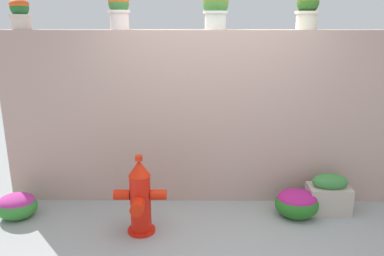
{
  "coord_description": "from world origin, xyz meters",
  "views": [
    {
      "loc": [
        -0.2,
        -3.43,
        2.18
      ],
      "look_at": [
        -0.23,
        0.87,
        0.96
      ],
      "focal_mm": 35.72,
      "sensor_mm": 36.0,
      "label": 1
    }
  ],
  "objects_px": {
    "potted_plant_0": "(20,12)",
    "flower_bush_left": "(17,205)",
    "fire_hydrant": "(140,198)",
    "planter_box": "(329,194)",
    "potted_plant_1": "(119,8)",
    "potted_plant_2": "(216,6)",
    "potted_plant_3": "(308,7)",
    "flower_bush_right": "(297,202)"
  },
  "relations": [
    {
      "from": "potted_plant_0",
      "to": "flower_bush_left",
      "type": "xyz_separation_m",
      "value": [
        -0.04,
        -0.58,
        -2.11
      ]
    },
    {
      "from": "flower_bush_left",
      "to": "fire_hydrant",
      "type": "bearing_deg",
      "value": -12.15
    },
    {
      "from": "planter_box",
      "to": "potted_plant_1",
      "type": "bearing_deg",
      "value": 170.67
    },
    {
      "from": "potted_plant_2",
      "to": "flower_bush_left",
      "type": "relative_size",
      "value": 0.97
    },
    {
      "from": "potted_plant_0",
      "to": "potted_plant_3",
      "type": "height_order",
      "value": "potted_plant_3"
    },
    {
      "from": "potted_plant_2",
      "to": "fire_hydrant",
      "type": "relative_size",
      "value": 0.51
    },
    {
      "from": "potted_plant_1",
      "to": "flower_bush_left",
      "type": "relative_size",
      "value": 0.88
    },
    {
      "from": "potted_plant_2",
      "to": "potted_plant_3",
      "type": "bearing_deg",
      "value": -3.34
    },
    {
      "from": "potted_plant_3",
      "to": "flower_bush_left",
      "type": "distance_m",
      "value": 3.97
    },
    {
      "from": "potted_plant_0",
      "to": "planter_box",
      "type": "relative_size",
      "value": 0.72
    },
    {
      "from": "potted_plant_0",
      "to": "flower_bush_right",
      "type": "relative_size",
      "value": 0.7
    },
    {
      "from": "fire_hydrant",
      "to": "flower_bush_left",
      "type": "relative_size",
      "value": 1.89
    },
    {
      "from": "fire_hydrant",
      "to": "flower_bush_right",
      "type": "xyz_separation_m",
      "value": [
        1.74,
        0.37,
        -0.23
      ]
    },
    {
      "from": "potted_plant_1",
      "to": "fire_hydrant",
      "type": "xyz_separation_m",
      "value": [
        0.29,
        -0.86,
        -1.91
      ]
    },
    {
      "from": "potted_plant_2",
      "to": "potted_plant_3",
      "type": "distance_m",
      "value": 1.03
    },
    {
      "from": "potted_plant_0",
      "to": "flower_bush_left",
      "type": "relative_size",
      "value": 0.76
    },
    {
      "from": "flower_bush_left",
      "to": "potted_plant_1",
      "type": "bearing_deg",
      "value": 24.79
    },
    {
      "from": "potted_plant_0",
      "to": "flower_bush_right",
      "type": "distance_m",
      "value": 3.82
    },
    {
      "from": "potted_plant_1",
      "to": "flower_bush_left",
      "type": "bearing_deg",
      "value": -155.21
    },
    {
      "from": "potted_plant_2",
      "to": "fire_hydrant",
      "type": "height_order",
      "value": "potted_plant_2"
    },
    {
      "from": "potted_plant_0",
      "to": "potted_plant_1",
      "type": "height_order",
      "value": "potted_plant_1"
    },
    {
      "from": "potted_plant_1",
      "to": "potted_plant_2",
      "type": "xyz_separation_m",
      "value": [
        1.09,
        0.07,
        0.03
      ]
    },
    {
      "from": "potted_plant_3",
      "to": "flower_bush_left",
      "type": "relative_size",
      "value": 0.92
    },
    {
      "from": "potted_plant_2",
      "to": "fire_hydrant",
      "type": "xyz_separation_m",
      "value": [
        -0.8,
        -0.93,
        -1.94
      ]
    },
    {
      "from": "flower_bush_right",
      "to": "planter_box",
      "type": "distance_m",
      "value": 0.41
    },
    {
      "from": "potted_plant_1",
      "to": "flower_bush_left",
      "type": "height_order",
      "value": "potted_plant_1"
    },
    {
      "from": "potted_plant_1",
      "to": "potted_plant_2",
      "type": "bearing_deg",
      "value": 3.77
    },
    {
      "from": "fire_hydrant",
      "to": "planter_box",
      "type": "relative_size",
      "value": 1.79
    },
    {
      "from": "planter_box",
      "to": "flower_bush_left",
      "type": "bearing_deg",
      "value": -177.68
    },
    {
      "from": "potted_plant_0",
      "to": "potted_plant_3",
      "type": "distance_m",
      "value": 3.25
    },
    {
      "from": "potted_plant_1",
      "to": "potted_plant_3",
      "type": "bearing_deg",
      "value": 0.32
    },
    {
      "from": "flower_bush_right",
      "to": "potted_plant_2",
      "type": "bearing_deg",
      "value": 149.07
    },
    {
      "from": "flower_bush_right",
      "to": "planter_box",
      "type": "height_order",
      "value": "planter_box"
    },
    {
      "from": "potted_plant_0",
      "to": "potted_plant_2",
      "type": "height_order",
      "value": "potted_plant_2"
    },
    {
      "from": "potted_plant_0",
      "to": "potted_plant_3",
      "type": "bearing_deg",
      "value": -0.48
    },
    {
      "from": "fire_hydrant",
      "to": "planter_box",
      "type": "distance_m",
      "value": 2.18
    },
    {
      "from": "potted_plant_1",
      "to": "planter_box",
      "type": "xyz_separation_m",
      "value": [
        2.41,
        -0.4,
        -2.08
      ]
    },
    {
      "from": "flower_bush_right",
      "to": "planter_box",
      "type": "bearing_deg",
      "value": 13.4
    },
    {
      "from": "potted_plant_2",
      "to": "planter_box",
      "type": "distance_m",
      "value": 2.53
    },
    {
      "from": "fire_hydrant",
      "to": "planter_box",
      "type": "xyz_separation_m",
      "value": [
        2.13,
        0.46,
        -0.17
      ]
    },
    {
      "from": "potted_plant_0",
      "to": "potted_plant_2",
      "type": "distance_m",
      "value": 2.22
    },
    {
      "from": "planter_box",
      "to": "potted_plant_0",
      "type": "bearing_deg",
      "value": 173.0
    }
  ]
}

